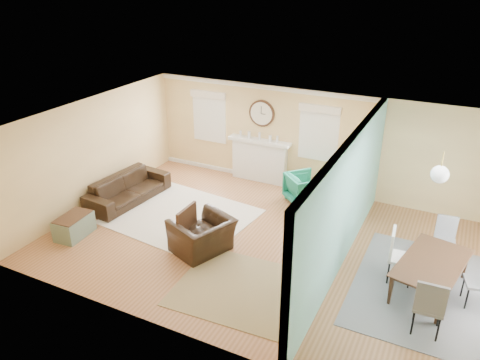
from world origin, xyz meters
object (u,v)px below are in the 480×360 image
at_px(eames_chair, 202,235).
at_px(sofa, 128,189).
at_px(dining_table, 432,277).
at_px(credenza, 347,205).
at_px(green_chair, 304,188).

bearing_deg(eames_chair, sofa, -90.92).
xyz_separation_m(eames_chair, dining_table, (4.29, 0.67, -0.06)).
xyz_separation_m(sofa, dining_table, (7.08, -0.47, -0.02)).
bearing_deg(credenza, dining_table, -42.73).
height_order(green_chair, credenza, credenza).
relative_size(sofa, green_chair, 2.80).
distance_m(green_chair, credenza, 1.30).
bearing_deg(sofa, eames_chair, -106.87).
relative_size(green_chair, dining_table, 0.46).
relative_size(eames_chair, credenza, 0.71).
distance_m(green_chair, dining_table, 3.96).
bearing_deg(dining_table, sofa, 98.07).
bearing_deg(dining_table, credenza, 59.13).
height_order(sofa, green_chair, green_chair).
height_order(eames_chair, green_chair, eames_chair).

